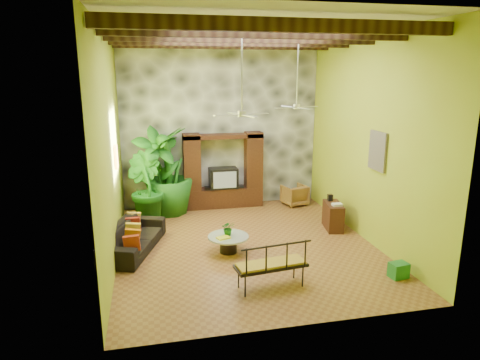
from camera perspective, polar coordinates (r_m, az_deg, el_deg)
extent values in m
plane|color=brown|center=(10.47, 0.83, -8.64)|extent=(7.00, 7.00, 0.00)
cube|color=silver|center=(9.69, 0.94, 19.74)|extent=(6.00, 7.00, 0.02)
cube|color=#A3AB27|center=(13.17, -2.59, 7.37)|extent=(6.00, 0.02, 5.00)
cube|color=#A3AB27|center=(9.56, -16.97, 4.17)|extent=(0.02, 7.00, 5.00)
cube|color=#A3AB27|center=(10.85, 16.58, 5.32)|extent=(0.02, 7.00, 5.00)
cube|color=#37393F|center=(13.11, -2.54, 7.34)|extent=(5.98, 0.10, 4.98)
cube|color=#31210F|center=(7.18, 5.95, 19.87)|extent=(5.95, 0.16, 0.22)
cube|color=#31210F|center=(8.42, 3.06, 19.07)|extent=(5.95, 0.16, 0.22)
cube|color=#31210F|center=(9.67, 0.93, 18.45)|extent=(5.95, 0.16, 0.22)
cube|color=#31210F|center=(10.94, -0.69, 17.95)|extent=(5.95, 0.16, 0.22)
cube|color=#31210F|center=(12.22, -1.97, 17.55)|extent=(5.95, 0.16, 0.22)
cube|color=black|center=(13.27, -2.22, -2.29)|extent=(2.40, 0.50, 0.60)
cube|color=black|center=(12.90, -6.43, 1.73)|extent=(0.50, 0.48, 2.00)
cube|color=black|center=(13.21, 1.80, 2.12)|extent=(0.50, 0.48, 2.00)
cube|color=black|center=(12.86, -2.30, 5.85)|extent=(2.40, 0.48, 0.12)
cube|color=black|center=(13.09, -2.23, 0.29)|extent=(0.85, 0.52, 0.62)
cube|color=#8C99A8|center=(12.83, -2.02, 0.01)|extent=(0.70, 0.02, 0.50)
cylinder|color=silver|center=(9.21, 0.25, 14.43)|extent=(0.04, 0.04, 1.80)
cylinder|color=silver|center=(9.25, 0.24, 8.85)|extent=(0.18, 0.18, 0.12)
cube|color=silver|center=(9.43, 2.21, 8.81)|extent=(0.58, 0.26, 0.01)
cube|color=silver|center=(9.57, -0.76, 8.91)|extent=(0.26, 0.58, 0.01)
cube|color=silver|center=(9.10, -1.79, 8.62)|extent=(0.58, 0.26, 0.01)
cube|color=silver|center=(8.94, 1.32, 8.53)|extent=(0.26, 0.58, 0.01)
cylinder|color=silver|center=(11.25, 7.69, 14.26)|extent=(0.04, 0.04, 1.80)
cylinder|color=silver|center=(11.29, 7.54, 9.69)|extent=(0.18, 0.18, 0.12)
cube|color=silver|center=(11.49, 9.04, 9.62)|extent=(0.58, 0.26, 0.01)
cube|color=silver|center=(11.58, 6.51, 9.73)|extent=(0.26, 0.58, 0.01)
cube|color=silver|center=(11.09, 5.98, 9.55)|extent=(0.58, 0.26, 0.01)
cube|color=silver|center=(10.99, 8.61, 9.43)|extent=(0.26, 0.58, 0.01)
cube|color=yellow|center=(10.61, -16.20, 2.97)|extent=(0.06, 0.32, 0.55)
cube|color=#254B8A|center=(10.34, 17.89, 3.70)|extent=(0.06, 0.70, 0.90)
imported|color=black|center=(10.35, -14.06, -7.38)|extent=(1.58, 2.44, 0.67)
imported|color=olive|center=(13.53, 7.29, -1.98)|extent=(0.83, 0.84, 0.64)
imported|color=#1D631A|center=(12.40, -10.91, 1.04)|extent=(1.62, 1.40, 2.59)
imported|color=#175718|center=(11.93, -12.57, -1.10)|extent=(1.37, 1.39, 1.97)
imported|color=#1D5E18|center=(12.57, -9.60, 1.18)|extent=(1.71, 1.71, 2.55)
cylinder|color=black|center=(10.01, -1.56, -8.64)|extent=(0.40, 0.40, 0.36)
cylinder|color=silver|center=(9.93, -1.57, -7.57)|extent=(0.94, 0.94, 0.04)
imported|color=#185D19|center=(9.92, -1.57, -6.42)|extent=(0.34, 0.30, 0.34)
cube|color=yellow|center=(9.78, -2.23, -7.70)|extent=(0.34, 0.29, 0.03)
cube|color=black|center=(8.39, 4.14, -11.33)|extent=(1.45, 0.64, 0.06)
cube|color=#AF8A29|center=(8.38, 4.15, -11.09)|extent=(1.37, 0.58, 0.06)
cube|color=black|center=(8.06, 4.69, -10.35)|extent=(1.39, 0.22, 0.54)
cube|color=#3C2413|center=(11.66, 12.30, -4.72)|extent=(0.55, 0.93, 0.70)
cube|color=#1F772F|center=(9.44, 20.39, -11.20)|extent=(0.39, 0.32, 0.31)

